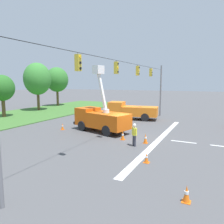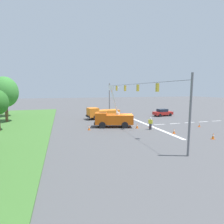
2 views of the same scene
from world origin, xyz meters
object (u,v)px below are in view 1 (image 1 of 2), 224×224
Objects in this scene: tree_far_east at (37,79)px; road_worker at (134,133)px; utility_truck_bucket_lift at (101,118)px; traffic_cone_mid_left at (62,126)px; traffic_cone_mid_right at (147,158)px; tree_east_end at (57,80)px; traffic_cone_near_bucket at (123,135)px; tree_east at (2,88)px; traffic_cone_lane_edge_a at (129,123)px; traffic_cone_lane_edge_b at (145,138)px; traffic_cone_foreground_left at (187,194)px; utility_truck_support_near at (131,110)px.

tree_far_east is 25.42m from road_worker.
tree_far_east is 19.78m from utility_truck_bucket_lift.
road_worker is 8.93m from traffic_cone_mid_left.
utility_truck_bucket_lift reaches higher than traffic_cone_mid_right.
tree_east_end is 11.98× the size of traffic_cone_mid_right.
road_worker reaches higher than traffic_cone_near_bucket.
tree_east is 21.63m from road_worker.
traffic_cone_near_bucket is (-1.94, -3.18, -1.00)m from utility_truck_bucket_lift.
traffic_cone_lane_edge_b is at bearing -146.64° from traffic_cone_lane_edge_a.
utility_truck_bucket_lift is at bearing -75.07° from traffic_cone_mid_left.
road_worker is 2.38× the size of traffic_cone_foreground_left.
traffic_cone_lane_edge_a is 6.61m from traffic_cone_lane_edge_b.
road_worker is 7.36m from traffic_cone_lane_edge_a.
traffic_cone_mid_left is (2.18, 8.64, -0.65)m from road_worker.
tree_east is at bearing -172.83° from tree_far_east.
tree_far_east is 7.37m from tree_east_end.
traffic_cone_mid_left is (-9.11, 4.04, -0.82)m from utility_truck_support_near.
tree_east_end is 9.77× the size of traffic_cone_lane_edge_b.
utility_truck_support_near is 8.56× the size of traffic_cone_lane_edge_b.
tree_far_east is 4.54× the size of road_worker.
traffic_cone_near_bucket is at bearing 38.33° from traffic_cone_foreground_left.
tree_east is 8.19× the size of traffic_cone_lane_edge_a.
road_worker is at bearing 32.44° from traffic_cone_mid_right.
tree_east_end is 1.20× the size of utility_truck_bucket_lift.
utility_truck_support_near is at bearing -0.64° from utility_truck_bucket_lift.
utility_truck_support_near is at bearing -68.41° from tree_east.
tree_east is 7.36× the size of traffic_cone_lane_edge_b.
traffic_cone_lane_edge_b is (-10.17, -5.15, -0.77)m from utility_truck_support_near.
utility_truck_bucket_lift is 8.07m from utility_truck_support_near.
tree_far_east is 1.04× the size of tree_east_end.
tree_east_end is 10.45× the size of traffic_cone_foreground_left.
tree_east_end is at bearing 50.47° from road_worker.
tree_east_end is 1.14× the size of utility_truck_support_near.
utility_truck_bucket_lift is at bearing 68.13° from traffic_cone_lane_edge_b.
traffic_cone_near_bucket is (-3.57, -19.34, -3.64)m from tree_east.
traffic_cone_lane_edge_b is at bearing -153.14° from utility_truck_support_near.
tree_east_end reaches higher than traffic_cone_near_bucket.
road_worker is 8.05m from traffic_cone_foreground_left.
road_worker is 2.48× the size of traffic_cone_lane_edge_a.
traffic_cone_foreground_left is (-6.53, -4.67, -0.63)m from road_worker.
tree_east reaches higher than traffic_cone_near_bucket.
tree_east is 18.24m from traffic_cone_lane_edge_a.
traffic_cone_lane_edge_b is (-3.73, -21.40, -3.64)m from tree_east.
utility_truck_bucket_lift is 3.92m from traffic_cone_lane_edge_a.
utility_truck_bucket_lift is 9.07× the size of traffic_cone_lane_edge_a.
traffic_cone_lane_edge_b is (7.65, 4.12, 0.03)m from traffic_cone_foreground_left.
traffic_cone_foreground_left is 0.93× the size of traffic_cone_near_bucket.
utility_truck_support_near is (-1.05, -17.20, -4.19)m from tree_far_east.
traffic_cone_mid_right is 5.45m from traffic_cone_near_bucket.
road_worker is (-19.48, -23.61, -4.29)m from tree_east_end.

